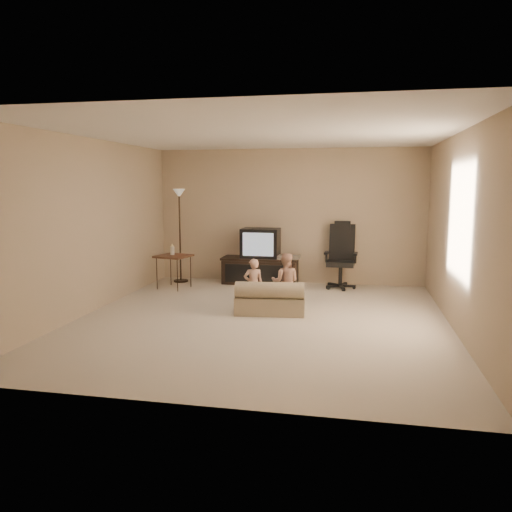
{
  "coord_description": "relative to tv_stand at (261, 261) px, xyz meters",
  "views": [
    {
      "loc": [
        1.24,
        -6.54,
        1.84
      ],
      "look_at": [
        -0.2,
        0.6,
        0.79
      ],
      "focal_mm": 35.0,
      "sensor_mm": 36.0,
      "label": 1
    }
  ],
  "objects": [
    {
      "name": "toddler_right",
      "position": [
        0.73,
        -1.92,
        -0.0
      ],
      "size": [
        0.43,
        0.25,
        0.85
      ],
      "primitive_type": "imported",
      "rotation": [
        0.0,
        0.0,
        3.2
      ],
      "color": "tan",
      "rests_on": "floor"
    },
    {
      "name": "child_sofa",
      "position": [
        0.55,
        -2.14,
        -0.23
      ],
      "size": [
        1.04,
        0.65,
        0.48
      ],
      "rotation": [
        0.0,
        0.0,
        0.1
      ],
      "color": "gray",
      "rests_on": "floor"
    },
    {
      "name": "room_shell",
      "position": [
        0.49,
        -2.49,
        1.09
      ],
      "size": [
        5.5,
        5.5,
        5.5
      ],
      "color": "white",
      "rests_on": "floor"
    },
    {
      "name": "side_table",
      "position": [
        -1.44,
        -0.72,
        0.15
      ],
      "size": [
        0.65,
        0.65,
        0.81
      ],
      "rotation": [
        0.0,
        0.0,
        -0.23
      ],
      "color": "brown",
      "rests_on": "floor"
    },
    {
      "name": "toddler_left",
      "position": [
        0.28,
        -2.05,
        -0.04
      ],
      "size": [
        0.33,
        0.29,
        0.78
      ],
      "primitive_type": "imported",
      "rotation": [
        0.0,
        0.0,
        3.45
      ],
      "color": "tan",
      "rests_on": "floor"
    },
    {
      "name": "office_chair",
      "position": [
        1.48,
        -0.09,
        -0.0
      ],
      "size": [
        0.59,
        0.61,
        1.19
      ],
      "rotation": [
        0.0,
        0.0,
        -0.05
      ],
      "color": "black",
      "rests_on": "floor"
    },
    {
      "name": "floor",
      "position": [
        0.49,
        -2.49,
        -0.43
      ],
      "size": [
        5.5,
        5.5,
        0.0
      ],
      "primitive_type": "plane",
      "color": "beige",
      "rests_on": "ground"
    },
    {
      "name": "floor_lamp",
      "position": [
        -1.53,
        -0.13,
        0.85
      ],
      "size": [
        0.27,
        0.27,
        1.76
      ],
      "color": "black",
      "rests_on": "floor"
    },
    {
      "name": "tv_stand",
      "position": [
        0.0,
        0.0,
        0.0
      ],
      "size": [
        1.45,
        0.53,
        1.04
      ],
      "rotation": [
        0.0,
        0.0,
        0.0
      ],
      "color": "black",
      "rests_on": "floor"
    }
  ]
}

